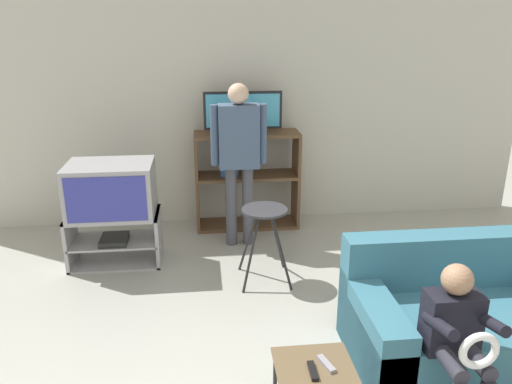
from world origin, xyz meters
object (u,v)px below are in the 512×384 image
television_flat (243,113)px  couch (461,322)px  media_shelf (247,179)px  person_standing_adult (239,150)px  person_seated_child (458,335)px  snack_table (315,377)px  tv_stand (115,239)px  remote_control_white (326,364)px  folding_stool (265,221)px  television_main (111,190)px  remote_control_black (313,371)px

television_flat → couch: television_flat is taller
media_shelf → person_standing_adult: (-0.12, -0.46, 0.44)m
media_shelf → person_seated_child: bearing=-73.5°
snack_table → person_seated_child: person_seated_child is taller
media_shelf → person_standing_adult: person_standing_adult is taller
person_seated_child → television_flat: bearing=107.2°
tv_stand → media_shelf: size_ratio=0.75×
couch → person_seated_child: (-0.32, -0.50, 0.27)m
remote_control_white → media_shelf: bearing=75.6°
folding_stool → couch: 1.68m
television_main → snack_table: bearing=-57.6°
television_main → couch: bearing=-33.9°
tv_stand → television_main: 0.48m
couch → remote_control_black: bearing=-154.5°
tv_stand → snack_table: 2.58m
person_seated_child → television_main: bearing=134.8°
television_main → person_seated_child: size_ratio=0.82×
media_shelf → television_flat: size_ratio=1.37×
snack_table → person_standing_adult: bearing=94.8°
television_main → television_flat: television_flat is taller
television_main → person_standing_adult: (1.16, 0.30, 0.25)m
person_seated_child → media_shelf: bearing=106.5°
television_main → couch: (2.46, -1.66, -0.45)m
media_shelf → person_standing_adult: size_ratio=0.69×
person_standing_adult → person_seated_child: person_standing_adult is taller
remote_control_white → couch: 1.14m
folding_stool → remote_control_black: size_ratio=4.59×
media_shelf → tv_stand: bearing=-150.1°
television_flat → couch: 2.87m
remote_control_white → person_seated_child: 0.72m
remote_control_black → couch: size_ratio=0.10×
television_main → person_seated_child: 3.04m
tv_stand → media_shelf: (1.29, 0.74, 0.30)m
snack_table → remote_control_black: (-0.02, -0.03, 0.06)m
tv_stand → remote_control_black: bearing=-58.3°
remote_control_white → person_seated_child: (0.71, -0.02, 0.14)m
tv_stand → television_main: (0.01, -0.02, 0.48)m
media_shelf → couch: (1.18, -2.41, -0.27)m
tv_stand → snack_table: tv_stand is taller
television_flat → remote_control_black: size_ratio=5.55×
snack_table → couch: 1.20m
tv_stand → remote_control_black: (1.36, -2.20, 0.16)m
tv_stand → folding_stool: folding_stool is taller
snack_table → person_seated_child: bearing=0.3°
couch → person_seated_child: 0.65m
remote_control_white → person_standing_adult: person_standing_adult is taller
remote_control_black → person_seated_child: bearing=3.6°
person_standing_adult → tv_stand: bearing=-166.4°
television_main → person_standing_adult: 1.23m
tv_stand → television_flat: size_ratio=1.03×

